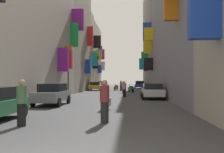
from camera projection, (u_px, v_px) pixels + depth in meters
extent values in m
plane|color=#424244|center=(116.00, 93.00, 34.88)|extent=(140.00, 140.00, 0.00)
cube|color=#B2A899|center=(32.00, 7.00, 27.40)|extent=(6.00, 11.95, 18.07)
cube|color=purple|center=(78.00, 20.00, 32.11)|extent=(1.38, 0.60, 2.49)
cube|color=purple|center=(63.00, 60.00, 25.81)|extent=(1.00, 0.53, 2.26)
cube|color=green|center=(75.00, 35.00, 31.27)|extent=(0.92, 0.37, 2.79)
cube|color=red|center=(67.00, 60.00, 27.62)|extent=(0.96, 0.51, 1.85)
cube|color=orange|center=(69.00, 53.00, 28.78)|extent=(0.71, 0.40, 1.48)
cube|color=#9E9384|center=(64.00, 30.00, 40.71)|extent=(6.00, 14.72, 18.53)
cube|color=red|center=(90.00, 36.00, 43.84)|extent=(0.92, 0.50, 3.14)
cube|color=blue|center=(88.00, 66.00, 41.71)|extent=(0.86, 0.55, 2.20)
cube|color=#BCB29E|center=(76.00, 52.00, 50.06)|extent=(6.00, 4.07, 13.87)
cube|color=#19B2BF|center=(95.00, 59.00, 49.13)|extent=(0.93, 0.57, 2.44)
cube|color=yellow|center=(97.00, 55.00, 50.32)|extent=(1.33, 0.53, 1.69)
cube|color=black|center=(96.00, 62.00, 50.21)|extent=(1.01, 0.48, 2.38)
cube|color=black|center=(97.00, 42.00, 51.02)|extent=(1.40, 0.44, 2.35)
cube|color=#B2A899|center=(84.00, 57.00, 58.75)|extent=(6.00, 13.35, 13.28)
cube|color=blue|center=(100.00, 69.00, 58.06)|extent=(0.83, 0.57, 1.70)
cube|color=red|center=(103.00, 54.00, 64.40)|extent=(0.85, 0.45, 2.44)
cube|color=purple|center=(100.00, 52.00, 59.45)|extent=(0.79, 0.61, 2.49)
cube|color=white|center=(103.00, 66.00, 63.32)|extent=(1.04, 0.59, 2.08)
cube|color=#19B2BF|center=(99.00, 54.00, 56.20)|extent=(0.98, 0.58, 1.71)
cube|color=blue|center=(204.00, 4.00, 9.66)|extent=(1.08, 0.57, 2.51)
cube|color=gray|center=(195.00, 2.00, 25.79)|extent=(6.00, 24.76, 18.22)
cube|color=yellow|center=(149.00, 34.00, 36.60)|extent=(1.23, 0.36, 1.69)
cube|color=black|center=(148.00, 64.00, 37.23)|extent=(1.28, 0.50, 1.71)
cube|color=orange|center=(171.00, 5.00, 17.91)|extent=(0.93, 0.52, 2.10)
cube|color=slate|center=(162.00, 36.00, 51.28)|extent=(6.00, 26.31, 20.00)
cube|color=green|center=(144.00, 56.00, 48.50)|extent=(1.11, 0.64, 1.48)
cube|color=#19B2BF|center=(143.00, 64.00, 51.59)|extent=(1.38, 0.44, 2.12)
cube|color=yellow|center=(148.00, 47.00, 39.00)|extent=(1.16, 0.42, 1.92)
cube|color=blue|center=(147.00, 32.00, 39.92)|extent=(1.24, 0.39, 2.71)
cube|color=red|center=(146.00, 65.00, 48.54)|extent=(0.69, 0.54, 2.34)
cube|color=navy|center=(140.00, 85.00, 53.74)|extent=(1.83, 4.23, 0.62)
cube|color=black|center=(140.00, 82.00, 53.53)|extent=(1.61, 2.37, 0.59)
cylinder|color=black|center=(135.00, 87.00, 55.18)|extent=(0.18, 0.60, 0.60)
cylinder|color=black|center=(144.00, 87.00, 55.07)|extent=(0.18, 0.60, 0.60)
cylinder|color=black|center=(135.00, 87.00, 52.40)|extent=(0.18, 0.60, 0.60)
cylinder|color=black|center=(145.00, 87.00, 52.28)|extent=(0.18, 0.60, 0.60)
cylinder|color=black|center=(24.00, 110.00, 12.58)|extent=(0.18, 0.60, 0.60)
cube|color=gold|center=(95.00, 87.00, 44.40)|extent=(1.83, 3.96, 0.57)
cube|color=black|center=(96.00, 83.00, 44.60)|extent=(1.61, 2.22, 0.49)
cylinder|color=black|center=(100.00, 89.00, 43.03)|extent=(0.18, 0.60, 0.60)
cylinder|color=black|center=(89.00, 89.00, 43.15)|extent=(0.18, 0.60, 0.60)
cylinder|color=black|center=(102.00, 88.00, 45.64)|extent=(0.18, 0.60, 0.60)
cylinder|color=black|center=(91.00, 88.00, 45.76)|extent=(0.18, 0.60, 0.60)
cube|color=#B21E1E|center=(103.00, 85.00, 53.53)|extent=(1.73, 4.20, 0.65)
cube|color=black|center=(103.00, 82.00, 53.74)|extent=(1.52, 2.35, 0.49)
cylinder|color=black|center=(107.00, 87.00, 52.08)|extent=(0.18, 0.60, 0.60)
cylinder|color=black|center=(98.00, 87.00, 52.19)|extent=(0.18, 0.60, 0.60)
cylinder|color=black|center=(108.00, 87.00, 54.85)|extent=(0.18, 0.60, 0.60)
cylinder|color=black|center=(99.00, 87.00, 54.96)|extent=(0.18, 0.60, 0.60)
cube|color=white|center=(152.00, 92.00, 24.57)|extent=(1.81, 4.40, 0.60)
cube|color=black|center=(153.00, 86.00, 24.35)|extent=(1.59, 2.46, 0.49)
cylinder|color=black|center=(142.00, 95.00, 26.07)|extent=(0.18, 0.60, 0.60)
cylinder|color=black|center=(161.00, 95.00, 25.95)|extent=(0.18, 0.60, 0.60)
cylinder|color=black|center=(143.00, 96.00, 23.17)|extent=(0.18, 0.60, 0.60)
cylinder|color=black|center=(164.00, 97.00, 23.05)|extent=(0.18, 0.60, 0.60)
cube|color=slate|center=(52.00, 96.00, 18.40)|extent=(1.66, 4.13, 0.63)
cube|color=black|center=(53.00, 87.00, 18.61)|extent=(1.46, 2.31, 0.54)
cylinder|color=black|center=(59.00, 102.00, 16.98)|extent=(0.18, 0.60, 0.60)
cylinder|color=black|center=(33.00, 102.00, 17.09)|extent=(0.18, 0.60, 0.60)
cylinder|color=black|center=(69.00, 99.00, 19.70)|extent=(0.18, 0.60, 0.60)
cylinder|color=black|center=(46.00, 99.00, 19.80)|extent=(0.18, 0.60, 0.60)
cube|color=#ADADB2|center=(106.00, 102.00, 15.51)|extent=(0.46, 1.18, 0.45)
cube|color=black|center=(106.00, 97.00, 15.30)|extent=(0.33, 0.56, 0.16)
cylinder|color=#4C4C51|center=(107.00, 95.00, 16.10)|extent=(0.06, 0.27, 0.68)
cylinder|color=black|center=(108.00, 105.00, 16.24)|extent=(0.11, 0.48, 0.48)
cylinder|color=black|center=(105.00, 107.00, 14.78)|extent=(0.11, 0.48, 0.48)
cube|color=#287F3D|center=(131.00, 89.00, 37.42)|extent=(0.84, 1.24, 0.45)
cube|color=black|center=(132.00, 87.00, 37.22)|extent=(0.51, 0.64, 0.16)
cylinder|color=#4C4C51|center=(129.00, 86.00, 37.98)|extent=(0.16, 0.28, 0.68)
cylinder|color=black|center=(129.00, 90.00, 38.11)|extent=(0.27, 0.48, 0.48)
cylinder|color=black|center=(133.00, 91.00, 36.73)|extent=(0.27, 0.48, 0.48)
cube|color=orange|center=(116.00, 88.00, 44.16)|extent=(0.66, 1.22, 0.45)
cube|color=black|center=(116.00, 86.00, 44.37)|extent=(0.43, 0.61, 0.16)
cylinder|color=#4C4C51|center=(115.00, 86.00, 43.60)|extent=(0.11, 0.28, 0.68)
cylinder|color=black|center=(115.00, 89.00, 43.46)|extent=(0.19, 0.49, 0.48)
cylinder|color=black|center=(117.00, 89.00, 44.85)|extent=(0.19, 0.49, 0.48)
cylinder|color=black|center=(121.00, 88.00, 42.94)|extent=(0.44, 0.44, 0.79)
cylinder|color=pink|center=(121.00, 84.00, 42.95)|extent=(0.52, 0.52, 0.63)
sphere|color=tan|center=(121.00, 81.00, 42.95)|extent=(0.21, 0.21, 0.21)
cylinder|color=#282828|center=(105.00, 113.00, 10.77)|extent=(0.40, 0.40, 0.84)
cylinder|color=maroon|center=(105.00, 94.00, 10.78)|extent=(0.47, 0.47, 0.67)
sphere|color=tan|center=(105.00, 82.00, 10.78)|extent=(0.23, 0.23, 0.23)
cylinder|color=black|center=(124.00, 93.00, 27.19)|extent=(0.45, 0.45, 0.78)
cylinder|color=pink|center=(124.00, 86.00, 27.20)|extent=(0.53, 0.53, 0.62)
sphere|color=tan|center=(124.00, 82.00, 27.20)|extent=(0.21, 0.21, 0.21)
cylinder|color=black|center=(22.00, 115.00, 10.03)|extent=(0.33, 0.33, 0.84)
cylinder|color=#4C724C|center=(22.00, 95.00, 10.04)|extent=(0.39, 0.39, 0.67)
sphere|color=tan|center=(22.00, 83.00, 10.05)|extent=(0.23, 0.23, 0.23)
cylinder|color=#303030|center=(123.00, 90.00, 35.90)|extent=(0.43, 0.43, 0.76)
cylinder|color=pink|center=(123.00, 85.00, 35.91)|extent=(0.51, 0.51, 0.60)
sphere|color=tan|center=(123.00, 82.00, 35.91)|extent=(0.21, 0.21, 0.21)
cylinder|color=#2D2D2D|center=(68.00, 79.00, 28.29)|extent=(0.12, 0.12, 3.59)
cube|color=black|center=(68.00, 58.00, 28.31)|extent=(0.26, 0.26, 0.75)
sphere|color=red|center=(68.00, 56.00, 28.18)|extent=(0.14, 0.14, 0.14)
sphere|color=orange|center=(68.00, 58.00, 28.17)|extent=(0.14, 0.14, 0.14)
sphere|color=green|center=(68.00, 61.00, 28.17)|extent=(0.14, 0.14, 0.14)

